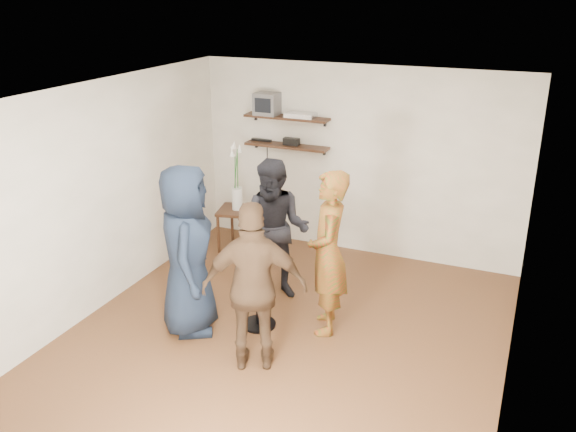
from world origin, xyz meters
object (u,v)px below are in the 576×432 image
(person_dark, at_px, (276,230))
(crt_monitor, at_px, (267,104))
(side_table, at_px, (238,216))
(radio, at_px, (291,142))
(person_brown, at_px, (255,288))
(drinks_table, at_px, (258,279))
(person_plaid, at_px, (328,253))
(dvd_deck, at_px, (301,115))
(person_navy, at_px, (187,251))

(person_dark, bearing_deg, crt_monitor, 108.14)
(side_table, bearing_deg, radio, 41.54)
(crt_monitor, distance_m, person_brown, 3.42)
(crt_monitor, distance_m, radio, 0.62)
(radio, height_order, drinks_table, radio)
(side_table, height_order, person_plaid, person_plaid)
(drinks_table, xyz_separation_m, person_brown, (0.30, -0.68, 0.29))
(dvd_deck, height_order, radio, dvd_deck)
(dvd_deck, bearing_deg, drinks_table, -79.22)
(crt_monitor, height_order, person_plaid, crt_monitor)
(side_table, distance_m, person_brown, 2.87)
(dvd_deck, bearing_deg, crt_monitor, 180.00)
(radio, height_order, person_plaid, person_plaid)
(dvd_deck, xyz_separation_m, person_plaid, (1.14, -2.04, -0.99))
(person_plaid, distance_m, person_navy, 1.49)
(crt_monitor, relative_size, person_navy, 0.17)
(radio, height_order, side_table, radio)
(crt_monitor, bearing_deg, radio, 0.00)
(crt_monitor, xyz_separation_m, dvd_deck, (0.50, 0.00, -0.12))
(crt_monitor, relative_size, drinks_table, 0.36)
(person_navy, bearing_deg, person_plaid, -93.78)
(person_dark, bearing_deg, side_table, 126.16)
(drinks_table, bearing_deg, side_table, 123.56)
(drinks_table, bearing_deg, crt_monitor, 112.17)
(dvd_deck, distance_m, person_brown, 3.23)
(radio, height_order, person_navy, person_navy)
(crt_monitor, distance_m, person_navy, 2.85)
(person_navy, distance_m, person_brown, 1.02)
(person_brown, bearing_deg, person_plaid, -136.92)
(drinks_table, distance_m, person_dark, 0.80)
(side_table, height_order, person_brown, person_brown)
(radio, xyz_separation_m, person_dark, (0.45, -1.55, -0.67))
(side_table, relative_size, drinks_table, 0.69)
(person_dark, xyz_separation_m, person_navy, (-0.54, -1.08, 0.08))
(radio, bearing_deg, person_dark, -73.79)
(person_dark, height_order, person_brown, person_brown)
(drinks_table, bearing_deg, radio, 104.07)
(person_dark, bearing_deg, drinks_table, -90.00)
(radio, distance_m, side_table, 1.28)
(person_plaid, xyz_separation_m, person_dark, (-0.82, 0.49, -0.05))
(radio, height_order, person_dark, person_dark)
(side_table, xyz_separation_m, person_plaid, (1.87, -1.51, 0.39))
(crt_monitor, height_order, person_brown, crt_monitor)
(person_plaid, bearing_deg, person_brown, -43.08)
(crt_monitor, bearing_deg, side_table, -114.11)
(radio, relative_size, person_plaid, 0.12)
(radio, xyz_separation_m, person_brown, (0.87, -2.97, -0.66))
(dvd_deck, height_order, person_dark, dvd_deck)
(dvd_deck, bearing_deg, person_brown, -76.18)
(person_brown, bearing_deg, side_table, -82.46)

